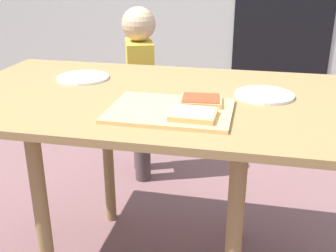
{
  "coord_description": "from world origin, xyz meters",
  "views": [
    {
      "loc": [
        0.34,
        -1.35,
        1.21
      ],
      "look_at": [
        0.04,
        0.0,
        0.65
      ],
      "focal_mm": 44.63,
      "sensor_mm": 36.0,
      "label": 1
    }
  ],
  "objects_px": {
    "dining_table": "(156,118)",
    "pizza_slice_near_right": "(194,114)",
    "plate_white_left": "(83,77)",
    "cutting_board": "(170,111)",
    "child_left": "(140,83)",
    "plate_white_right": "(264,95)",
    "pizza_slice_far_right": "(201,100)"
  },
  "relations": [
    {
      "from": "dining_table",
      "to": "pizza_slice_near_right",
      "type": "relative_size",
      "value": 10.79
    },
    {
      "from": "plate_white_left",
      "to": "pizza_slice_near_right",
      "type": "bearing_deg",
      "value": -36.37
    },
    {
      "from": "cutting_board",
      "to": "child_left",
      "type": "xyz_separation_m",
      "value": [
        -0.38,
        0.97,
        -0.21
      ]
    },
    {
      "from": "dining_table",
      "to": "cutting_board",
      "type": "distance_m",
      "value": 0.21
    },
    {
      "from": "plate_white_right",
      "to": "plate_white_left",
      "type": "bearing_deg",
      "value": 173.32
    },
    {
      "from": "pizza_slice_near_right",
      "to": "child_left",
      "type": "distance_m",
      "value": 1.15
    },
    {
      "from": "cutting_board",
      "to": "plate_white_right",
      "type": "relative_size",
      "value": 1.86
    },
    {
      "from": "plate_white_left",
      "to": "dining_table",
      "type": "bearing_deg",
      "value": -23.13
    },
    {
      "from": "dining_table",
      "to": "pizza_slice_near_right",
      "type": "bearing_deg",
      "value": -53.3
    },
    {
      "from": "dining_table",
      "to": "pizza_slice_far_right",
      "type": "height_order",
      "value": "pizza_slice_far_right"
    },
    {
      "from": "plate_white_right",
      "to": "child_left",
      "type": "relative_size",
      "value": 0.21
    },
    {
      "from": "plate_white_right",
      "to": "child_left",
      "type": "distance_m",
      "value": 1.02
    },
    {
      "from": "cutting_board",
      "to": "pizza_slice_near_right",
      "type": "bearing_deg",
      "value": -36.14
    },
    {
      "from": "cutting_board",
      "to": "plate_white_right",
      "type": "xyz_separation_m",
      "value": [
        0.28,
        0.23,
        -0.0
      ]
    },
    {
      "from": "plate_white_left",
      "to": "child_left",
      "type": "distance_m",
      "value": 0.7
    },
    {
      "from": "plate_white_left",
      "to": "child_left",
      "type": "bearing_deg",
      "value": 86.42
    },
    {
      "from": "pizza_slice_far_right",
      "to": "pizza_slice_near_right",
      "type": "relative_size",
      "value": 1.05
    },
    {
      "from": "plate_white_right",
      "to": "child_left",
      "type": "bearing_deg",
      "value": 131.46
    },
    {
      "from": "pizza_slice_far_right",
      "to": "child_left",
      "type": "height_order",
      "value": "child_left"
    },
    {
      "from": "cutting_board",
      "to": "plate_white_right",
      "type": "height_order",
      "value": "cutting_board"
    },
    {
      "from": "plate_white_right",
      "to": "child_left",
      "type": "xyz_separation_m",
      "value": [
        -0.66,
        0.75,
        -0.21
      ]
    },
    {
      "from": "pizza_slice_near_right",
      "to": "child_left",
      "type": "xyz_separation_m",
      "value": [
        -0.46,
        1.03,
        -0.22
      ]
    },
    {
      "from": "pizza_slice_near_right",
      "to": "cutting_board",
      "type": "bearing_deg",
      "value": 143.86
    },
    {
      "from": "plate_white_left",
      "to": "child_left",
      "type": "relative_size",
      "value": 0.21
    },
    {
      "from": "cutting_board",
      "to": "child_left",
      "type": "height_order",
      "value": "child_left"
    },
    {
      "from": "pizza_slice_far_right",
      "to": "dining_table",
      "type": "bearing_deg",
      "value": 151.06
    },
    {
      "from": "pizza_slice_near_right",
      "to": "plate_white_left",
      "type": "distance_m",
      "value": 0.62
    },
    {
      "from": "cutting_board",
      "to": "pizza_slice_near_right",
      "type": "relative_size",
      "value": 2.81
    },
    {
      "from": "child_left",
      "to": "pizza_slice_far_right",
      "type": "bearing_deg",
      "value": -62.91
    },
    {
      "from": "dining_table",
      "to": "child_left",
      "type": "distance_m",
      "value": 0.86
    },
    {
      "from": "cutting_board",
      "to": "child_left",
      "type": "bearing_deg",
      "value": 111.16
    },
    {
      "from": "dining_table",
      "to": "plate_white_left",
      "type": "relative_size",
      "value": 7.13
    }
  ]
}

